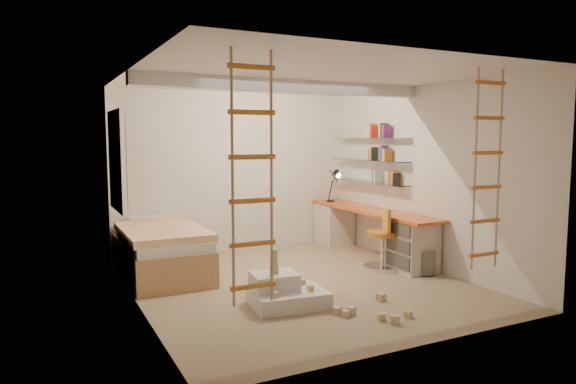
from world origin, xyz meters
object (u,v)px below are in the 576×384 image
bed (160,251)px  swivel_chair (383,247)px  desk (370,231)px  play_platform (284,293)px

bed → swivel_chair: size_ratio=2.27×
desk → bed: bearing=173.5°
bed → play_platform: size_ratio=2.28×
swivel_chair → play_platform: size_ratio=1.01×
desk → swivel_chair: (-0.32, -0.76, -0.08)m
swivel_chair → bed: bearing=158.6°
swivel_chair → play_platform: swivel_chair is taller
desk → play_platform: bearing=-145.3°
bed → play_platform: (0.94, -1.93, -0.19)m
bed → play_platform: bearing=-64.1°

